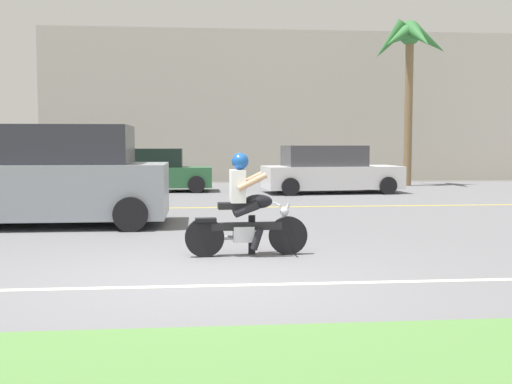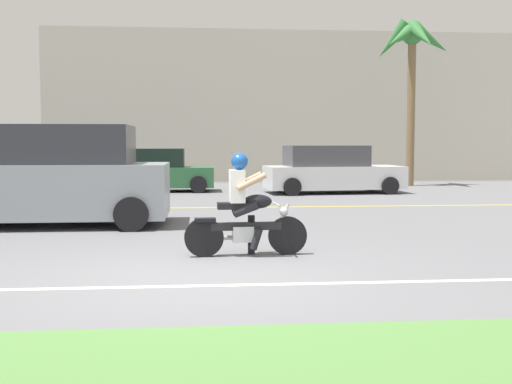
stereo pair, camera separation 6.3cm
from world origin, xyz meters
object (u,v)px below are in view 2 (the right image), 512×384
at_px(suv_nearby, 53,177).
at_px(parked_car_2, 331,171).
at_px(motorcyclist, 245,213).
at_px(palm_tree_0, 412,49).
at_px(parked_car_1, 158,171).

height_order(suv_nearby, parked_car_2, suv_nearby).
relative_size(suv_nearby, parked_car_2, 1.01).
bearing_deg(motorcyclist, palm_tree_0, 62.97).
distance_m(suv_nearby, parked_car_2, 10.32).
height_order(motorcyclist, parked_car_2, parked_car_2).
bearing_deg(motorcyclist, suv_nearby, 133.50).
xyz_separation_m(motorcyclist, palm_tree_0, (7.31, 14.32, 4.53)).
xyz_separation_m(suv_nearby, parked_car_1, (1.45, 8.60, -0.28)).
bearing_deg(palm_tree_0, suv_nearby, -135.56).
distance_m(parked_car_1, palm_tree_0, 10.58).
distance_m(parked_car_1, parked_car_2, 5.79).
bearing_deg(suv_nearby, motorcyclist, -46.50).
relative_size(motorcyclist, parked_car_1, 0.49).
bearing_deg(palm_tree_0, motorcyclist, -117.03).
distance_m(suv_nearby, parked_car_1, 8.73).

